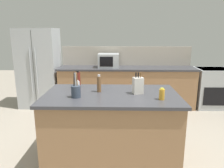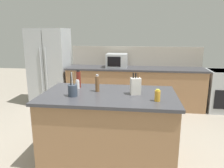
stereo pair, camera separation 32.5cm
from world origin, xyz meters
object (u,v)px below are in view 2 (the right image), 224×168
at_px(utensil_crock, 73,90).
at_px(knife_block, 136,86).
at_px(refrigerator, 50,67).
at_px(honey_jar, 157,96).
at_px(microwave, 117,61).
at_px(pepper_grinder, 97,83).
at_px(vinegar_bottle, 79,79).
at_px(salt_shaker, 78,84).
at_px(range_oven, 224,90).

bearing_deg(utensil_crock, knife_block, 13.15).
xyz_separation_m(refrigerator, honey_jar, (2.38, -2.49, 0.10)).
xyz_separation_m(microwave, knife_block, (0.48, -2.18, -0.04)).
height_order(pepper_grinder, honey_jar, pepper_grinder).
height_order(microwave, vinegar_bottle, microwave).
relative_size(refrigerator, salt_shaker, 13.80).
height_order(microwave, honey_jar, microwave).
xyz_separation_m(range_oven, salt_shaker, (-2.79, -1.98, 0.53)).
distance_m(microwave, pepper_grinder, 2.11).
height_order(refrigerator, knife_block, refrigerator).
xyz_separation_m(refrigerator, pepper_grinder, (1.59, -2.16, 0.14)).
xyz_separation_m(utensil_crock, salt_shaker, (-0.05, 0.39, -0.02)).
height_order(refrigerator, utensil_crock, refrigerator).
height_order(range_oven, utensil_crock, utensil_crock).
distance_m(pepper_grinder, salt_shaker, 0.35).
distance_m(knife_block, honey_jar, 0.38).
relative_size(knife_block, utensil_crock, 0.91).
bearing_deg(salt_shaker, vinegar_bottle, 92.50).
bearing_deg(knife_block, salt_shaker, 151.94).
relative_size(microwave, pepper_grinder, 1.95).
relative_size(range_oven, microwave, 1.95).
relative_size(refrigerator, knife_block, 6.28).
bearing_deg(vinegar_bottle, knife_block, -17.76).
distance_m(pepper_grinder, honey_jar, 0.86).
height_order(pepper_grinder, salt_shaker, pepper_grinder).
height_order(vinegar_bottle, pepper_grinder, vinegar_bottle).
height_order(salt_shaker, honey_jar, honey_jar).
relative_size(pepper_grinder, honey_jar, 1.65).
bearing_deg(range_oven, knife_block, -131.73).
xyz_separation_m(utensil_crock, pepper_grinder, (0.27, 0.26, 0.03)).
bearing_deg(vinegar_bottle, refrigerator, 122.90).
distance_m(range_oven, utensil_crock, 3.66).
bearing_deg(vinegar_bottle, range_oven, 34.36).
distance_m(utensil_crock, vinegar_bottle, 0.46).
relative_size(microwave, salt_shaker, 3.58).
bearing_deg(utensil_crock, honey_jar, -3.89).
bearing_deg(knife_block, vinegar_bottle, 147.58).
bearing_deg(range_oven, vinegar_bottle, -145.64).
distance_m(refrigerator, honey_jar, 3.45).
relative_size(refrigerator, microwave, 3.86).
bearing_deg(pepper_grinder, knife_block, -8.08).
height_order(microwave, knife_block, microwave).
relative_size(vinegar_bottle, pepper_grinder, 1.09).
bearing_deg(refrigerator, range_oven, -0.73).
height_order(range_oven, knife_block, knife_block).
bearing_deg(pepper_grinder, vinegar_bottle, 148.48).
relative_size(microwave, vinegar_bottle, 1.79).
bearing_deg(honey_jar, refrigerator, 133.74).
distance_m(salt_shaker, honey_jar, 1.20).
distance_m(microwave, knife_block, 2.23).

